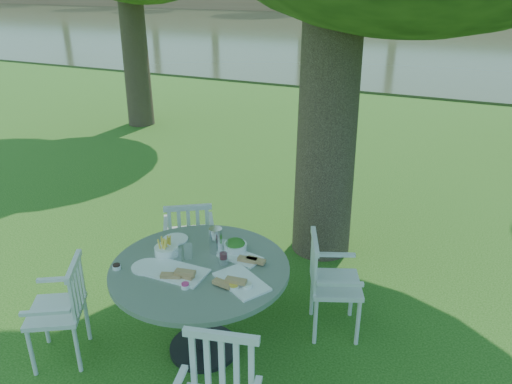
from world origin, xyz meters
TOP-DOWN VIEW (x-y plane):
  - ground at (0.00, 0.00)m, footprint 140.00×140.00m
  - table at (0.13, -1.15)m, footprint 1.36×1.36m
  - chair_ne at (0.94, -0.50)m, footprint 0.55×0.57m
  - chair_nw at (-0.48, -0.32)m, footprint 0.60×0.59m
  - chair_sw at (-0.79, -1.63)m, footprint 0.57×0.57m
  - tableware at (0.12, -1.07)m, footprint 1.21×0.74m
  - river at (0.00, 23.00)m, footprint 100.00×28.00m

SIDE VIEW (x-z plane):
  - ground at x=0.00m, z-range 0.00..0.00m
  - river at x=0.00m, z-range -0.06..0.06m
  - chair_sw at x=-0.79m, z-range 0.07..0.93m
  - chair_nw at x=-0.48m, z-range 0.08..0.95m
  - chair_ne at x=0.94m, z-range 0.08..0.96m
  - table at x=0.13m, z-range 0.24..1.04m
  - tableware at x=0.12m, z-range 0.73..0.94m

